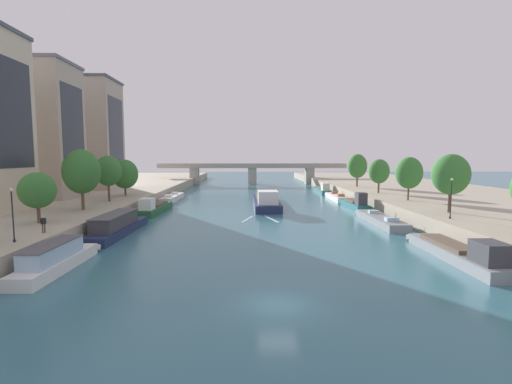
% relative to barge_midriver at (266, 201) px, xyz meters
% --- Properties ---
extents(ground_plane, '(400.00, 400.00, 0.00)m').
position_rel_barge_midriver_xyz_m(ground_plane, '(-1.71, -45.80, -1.04)').
color(ground_plane, '#336675').
extents(quay_left, '(36.00, 170.00, 2.24)m').
position_rel_barge_midriver_xyz_m(quay_left, '(-39.08, 9.20, 0.08)').
color(quay_left, '#A89E89').
rests_on(quay_left, ground).
extents(quay_right, '(36.00, 170.00, 2.24)m').
position_rel_barge_midriver_xyz_m(quay_right, '(35.67, 9.20, 0.08)').
color(quay_right, '#A89E89').
rests_on(quay_right, ground).
extents(barge_midriver, '(4.58, 22.90, 3.51)m').
position_rel_barge_midriver_xyz_m(barge_midriver, '(0.00, 0.00, 0.00)').
color(barge_midriver, '#1E284C').
rests_on(barge_midriver, ground).
extents(wake_behind_barge, '(5.60, 5.87, 0.03)m').
position_rel_barge_midriver_xyz_m(wake_behind_barge, '(-1.71, -14.29, -1.03)').
color(wake_behind_barge, '#A5D1DB').
rests_on(wake_behind_barge, ground).
extents(moored_boat_left_midway, '(2.53, 11.35, 2.40)m').
position_rel_barge_midriver_xyz_m(moored_boat_left_midway, '(-19.29, -38.37, -0.05)').
color(moored_boat_left_midway, silver).
rests_on(moored_boat_left_midway, ground).
extents(moored_boat_left_end, '(3.32, 15.03, 2.64)m').
position_rel_barge_midriver_xyz_m(moored_boat_left_end, '(-19.16, -24.65, 0.06)').
color(moored_boat_left_end, '#1E284C').
rests_on(moored_boat_left_end, ground).
extents(moored_boat_left_near, '(3.01, 13.82, 2.89)m').
position_rel_barge_midriver_xyz_m(moored_boat_left_near, '(-18.90, -7.79, -0.16)').
color(moored_boat_left_near, '#235633').
rests_on(moored_boat_left_near, ground).
extents(moored_boat_left_second, '(2.93, 13.58, 2.23)m').
position_rel_barge_midriver_xyz_m(moored_boat_left_second, '(-19.42, 9.33, -0.45)').
color(moored_boat_left_second, silver).
rests_on(moored_boat_left_second, ground).
extents(moored_boat_right_lone, '(2.82, 14.40, 2.71)m').
position_rel_barge_midriver_xyz_m(moored_boat_right_lone, '(15.34, -36.61, -0.23)').
color(moored_boat_right_lone, gray).
rests_on(moored_boat_right_lone, ground).
extents(moored_boat_right_end, '(2.88, 14.39, 2.11)m').
position_rel_barge_midriver_xyz_m(moored_boat_right_end, '(15.08, -18.02, -0.51)').
color(moored_boat_right_end, gray).
rests_on(moored_boat_right_end, ground).
extents(moored_boat_right_upstream, '(2.40, 11.00, 3.25)m').
position_rel_barge_midriver_xyz_m(moored_boat_right_upstream, '(15.61, -4.36, -0.08)').
color(moored_boat_right_upstream, '#23666B').
rests_on(moored_boat_right_upstream, ground).
extents(moored_boat_right_gap_after, '(2.57, 12.37, 2.21)m').
position_rel_barge_midriver_xyz_m(moored_boat_right_gap_after, '(15.82, 9.67, -0.45)').
color(moored_boat_right_gap_after, silver).
rests_on(moored_boat_right_gap_after, ground).
extents(moored_boat_right_far, '(2.50, 13.95, 2.80)m').
position_rel_barge_midriver_xyz_m(moored_boat_right_far, '(15.84, 24.90, -0.22)').
color(moored_boat_right_far, '#23666B').
rests_on(moored_boat_right_far, ground).
extents(tree_left_nearest, '(3.72, 3.72, 5.43)m').
position_rel_barge_midriver_xyz_m(tree_left_nearest, '(-25.82, -28.97, 4.70)').
color(tree_left_nearest, brown).
rests_on(tree_left_nearest, quay_left).
extents(tree_left_end_of_row, '(4.78, 4.78, 8.05)m').
position_rel_barge_midriver_xyz_m(tree_left_end_of_row, '(-25.46, -19.24, 6.29)').
color(tree_left_end_of_row, brown).
rests_on(tree_left_end_of_row, quay_left).
extents(tree_left_by_lamp, '(4.06, 4.06, 7.23)m').
position_rel_barge_midriver_xyz_m(tree_left_by_lamp, '(-25.43, -10.04, 6.02)').
color(tree_left_by_lamp, brown).
rests_on(tree_left_by_lamp, quay_left).
extents(tree_left_distant, '(4.66, 4.66, 6.53)m').
position_rel_barge_midriver_xyz_m(tree_left_distant, '(-25.71, -1.39, 5.09)').
color(tree_left_distant, brown).
rests_on(tree_left_distant, quay_left).
extents(tree_right_distant, '(4.53, 4.53, 7.40)m').
position_rel_barge_midriver_xyz_m(tree_right_distant, '(22.10, -22.77, 6.03)').
color(tree_right_distant, brown).
rests_on(tree_right_distant, quay_right).
extents(tree_right_midway, '(4.21, 4.21, 7.02)m').
position_rel_barge_midriver_xyz_m(tree_right_midway, '(22.60, -9.89, 5.64)').
color(tree_right_midway, brown).
rests_on(tree_right_midway, quay_right).
extents(tree_right_by_lamp, '(3.95, 3.95, 6.58)m').
position_rel_barge_midriver_xyz_m(tree_right_by_lamp, '(22.18, 2.27, 5.39)').
color(tree_right_by_lamp, brown).
rests_on(tree_right_by_lamp, quay_right).
extents(tree_right_second, '(4.46, 4.46, 7.64)m').
position_rel_barge_midriver_xyz_m(tree_right_second, '(22.52, 17.33, 6.01)').
color(tree_right_second, brown).
rests_on(tree_right_second, quay_right).
extents(lamppost_left_bank, '(0.28, 0.28, 4.51)m').
position_rel_barge_midriver_xyz_m(lamppost_left_bank, '(-22.98, -37.70, 3.67)').
color(lamppost_left_bank, black).
rests_on(lamppost_left_bank, quay_left).
extents(lamppost_right_bank, '(0.28, 0.28, 4.64)m').
position_rel_barge_midriver_xyz_m(lamppost_right_bank, '(19.72, -27.25, 3.74)').
color(lamppost_right_bank, black).
rests_on(lamppost_right_bank, quay_right).
extents(building_left_far_end, '(14.32, 9.92, 22.83)m').
position_rel_barge_midriver_xyz_m(building_left_far_end, '(-39.89, -4.82, 12.63)').
color(building_left_far_end, '#A89989').
rests_on(building_left_far_end, quay_left).
extents(building_left_middle, '(16.09, 11.01, 23.72)m').
position_rel_barge_midriver_xyz_m(building_left_middle, '(-39.89, 13.18, 13.07)').
color(building_left_middle, '#A89989').
rests_on(building_left_middle, quay_left).
extents(bridge_far, '(62.76, 4.40, 6.97)m').
position_rel_barge_midriver_xyz_m(bridge_far, '(-1.71, 54.62, 3.42)').
color(bridge_far, '#9E998E').
rests_on(bridge_far, ground).
extents(person_on_quay, '(0.35, 0.47, 1.62)m').
position_rel_barge_midriver_xyz_m(person_on_quay, '(-22.54, -34.08, 2.12)').
color(person_on_quay, '#473D33').
rests_on(person_on_quay, quay_left).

